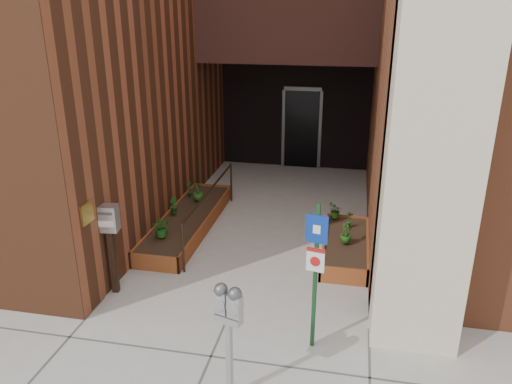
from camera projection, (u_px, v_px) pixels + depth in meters
The scene contains 14 objects.
ground at pixel (230, 312), 7.33m from camera, with size 80.00×80.00×0.00m, color #9E9991.
planter_left at pixel (188, 222), 10.04m from camera, with size 0.90×3.60×0.30m.
planter_right at pixel (346, 247), 9.00m from camera, with size 0.80×2.20×0.30m.
handrail at pixel (210, 196), 9.69m from camera, with size 0.04×3.34×0.90m.
parking_meter at pixel (228, 312), 5.36m from camera, with size 0.34×0.21×1.47m.
sign_post at pixel (316, 262), 6.18m from camera, with size 0.27×0.09×2.03m.
payment_dropbox at pixel (110, 231), 7.50m from camera, with size 0.31×0.25×1.46m.
shrub_left_a at pixel (162, 226), 8.98m from camera, with size 0.35×0.35×0.39m, color #1E631C.
shrub_left_b at pixel (173, 205), 9.99m from camera, with size 0.18×0.18×0.33m, color #185719.
shrub_left_c at pixel (198, 191), 10.65m from camera, with size 0.22×0.22×0.39m, color #29631C.
shrub_left_d at pixel (189, 189), 10.91m from camera, with size 0.17×0.17×0.32m, color #18561A.
shrub_right_a at pixel (346, 233), 8.74m from camera, with size 0.20×0.20×0.36m, color #205016.
shrub_right_b at pixel (350, 218), 9.42m from camera, with size 0.16×0.16×0.30m, color #205C1A.
shrub_right_c at pixel (335, 211), 9.76m from camera, with size 0.27×0.27×0.30m, color #255819.
Camera 1 is at (1.61, -6.03, 4.25)m, focal length 35.00 mm.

